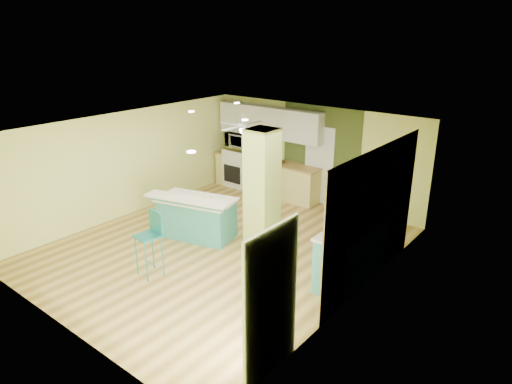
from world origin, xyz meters
TOP-DOWN VIEW (x-y plane):
  - floor at (0.00, 0.00)m, footprint 6.00×7.00m
  - ceiling at (0.00, 0.00)m, footprint 6.00×7.00m
  - wall_back at (0.00, 3.50)m, footprint 6.00×0.01m
  - wall_front at (0.00, -3.50)m, footprint 6.00×0.01m
  - wall_left at (-3.00, 0.00)m, footprint 0.01×7.00m
  - wall_right at (3.00, 0.00)m, footprint 0.01×7.00m
  - wood_panel at (2.99, 0.60)m, footprint 0.02×3.40m
  - olive_accent at (0.20, 3.49)m, footprint 2.20×0.02m
  - interior_door at (0.20, 3.46)m, footprint 0.82×0.05m
  - french_door at (2.97, -2.30)m, footprint 0.04×1.08m
  - column at (0.65, 0.50)m, footprint 0.55×0.55m
  - kitchen_run at (-1.30, 3.20)m, footprint 3.25×0.63m
  - stove at (-2.25, 3.19)m, footprint 0.76×0.66m
  - upper_cabinets at (-1.30, 3.32)m, footprint 3.20×0.34m
  - microwave at (-2.25, 3.20)m, footprint 0.70×0.48m
  - ceiling_fan at (-1.10, 2.00)m, footprint 1.41×1.41m
  - pendant_lamp at (2.65, 0.75)m, footprint 0.14×0.14m
  - wall_decor at (2.96, 0.80)m, footprint 0.03×0.90m
  - peninsula at (-0.77, 0.03)m, footprint 1.96×1.41m
  - bar_stool at (-0.25, -1.59)m, footprint 0.46×0.46m
  - side_counter at (2.70, 0.42)m, footprint 0.68×1.61m
  - fruit_bowl at (-0.82, 3.14)m, footprint 0.39×0.39m
  - canister at (-0.37, 0.00)m, footprint 0.13×0.13m

SIDE VIEW (x-z plane):
  - floor at x=0.00m, z-range -0.01..0.00m
  - stove at x=-2.25m, z-range -0.08..1.00m
  - peninsula at x=-0.77m, z-range -0.04..0.97m
  - kitchen_run at x=-1.30m, z-range 0.00..0.94m
  - side_counter at x=2.70m, z-range 0.00..1.04m
  - bar_stool at x=-0.25m, z-range 0.21..1.44m
  - canister at x=-0.37m, z-range 0.87..1.05m
  - fruit_bowl at x=-0.82m, z-range 0.94..1.01m
  - interior_door at x=0.20m, z-range 0.00..2.00m
  - french_door at x=2.97m, z-range 0.00..2.10m
  - wall_back at x=0.00m, z-range 0.00..2.50m
  - wall_front at x=0.00m, z-range 0.00..2.50m
  - wall_left at x=-3.00m, z-range 0.00..2.50m
  - wall_right at x=3.00m, z-range 0.00..2.50m
  - wood_panel at x=2.99m, z-range 0.00..2.50m
  - olive_accent at x=0.20m, z-range 0.00..2.50m
  - column at x=0.65m, z-range 0.00..2.50m
  - microwave at x=-2.25m, z-range 1.16..1.55m
  - wall_decor at x=2.96m, z-range 1.20..1.90m
  - pendant_lamp at x=2.65m, z-range 1.54..2.23m
  - upper_cabinets at x=-1.30m, z-range 1.55..2.35m
  - ceiling_fan at x=-1.10m, z-range 1.77..2.38m
  - ceiling at x=0.00m, z-range 2.50..2.51m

